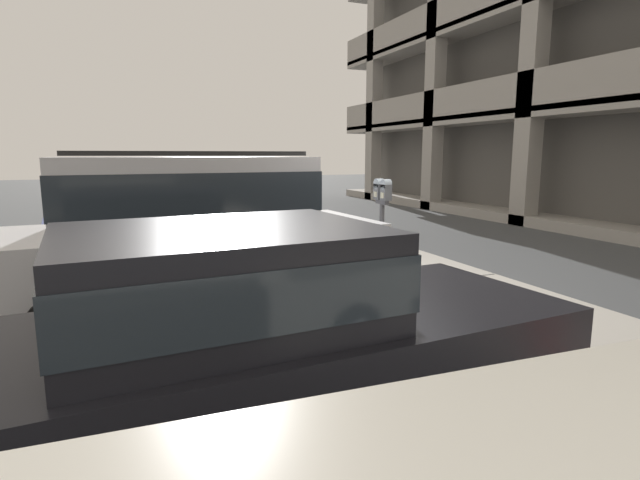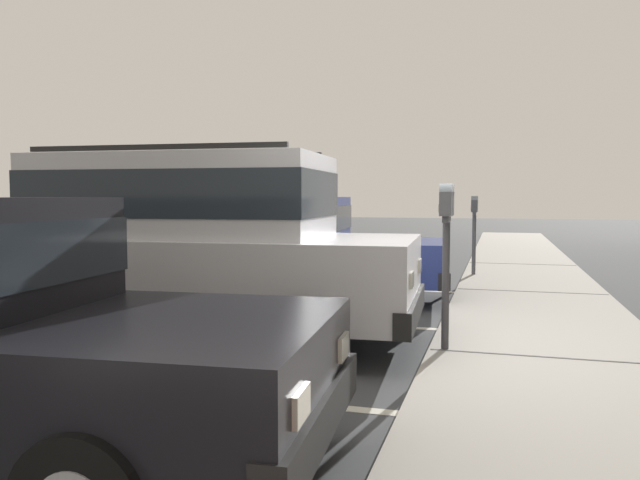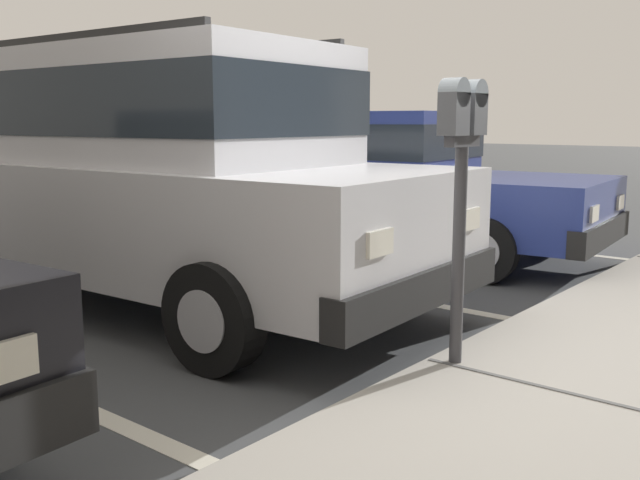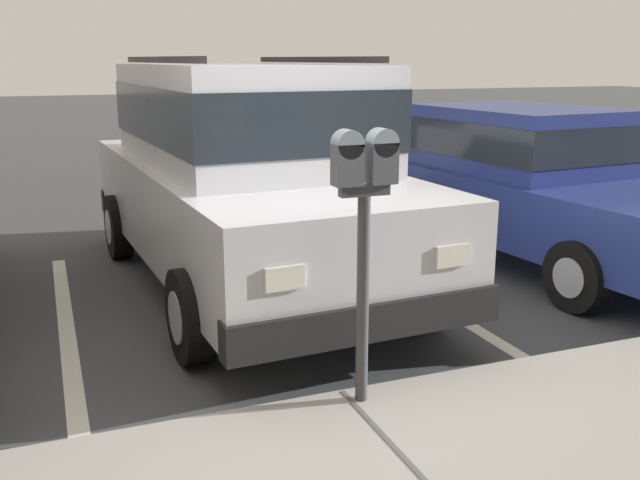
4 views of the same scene
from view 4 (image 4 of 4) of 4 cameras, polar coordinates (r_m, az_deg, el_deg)
ground_plane at (r=4.54m, az=0.67°, el=-12.79°), size 80.00×80.00×0.10m
parking_stall_lines at (r=5.53m, az=-19.47°, el=-7.93°), size 11.87×4.80×0.01m
silver_suv at (r=6.37m, az=-6.11°, el=5.82°), size 2.21×4.88×2.03m
red_sedan at (r=7.64m, az=16.50°, el=4.69°), size 2.15×4.62×1.54m
parking_meter_near at (r=3.82m, az=3.55°, el=2.94°), size 0.35×0.12×1.54m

